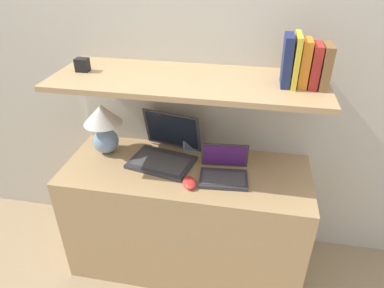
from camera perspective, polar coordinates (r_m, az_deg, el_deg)
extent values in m
cube|color=beige|center=(2.03, 0.79, 12.29)|extent=(6.00, 0.05, 2.40)
cube|color=tan|center=(2.18, -0.97, -12.09)|extent=(1.40, 0.55, 0.73)
cube|color=beige|center=(2.26, 0.48, -2.45)|extent=(1.40, 0.04, 1.22)
cube|color=tan|center=(1.77, -0.78, 10.50)|extent=(1.40, 0.50, 0.03)
ellipsoid|color=#7593B2|center=(2.13, -14.15, 0.50)|extent=(0.15, 0.15, 0.15)
cylinder|color=tan|center=(2.09, -14.49, 2.83)|extent=(0.02, 0.02, 0.05)
cone|color=silver|center=(2.05, -14.79, 4.85)|extent=(0.22, 0.22, 0.12)
cube|color=#333338|center=(1.99, -5.11, -3.05)|extent=(0.40, 0.32, 0.02)
cube|color=#47474C|center=(1.98, -5.25, -2.93)|extent=(0.34, 0.23, 0.00)
cube|color=#333338|center=(2.04, -3.34, 2.31)|extent=(0.36, 0.13, 0.25)
cube|color=black|center=(2.04, -3.40, 2.27)|extent=(0.32, 0.11, 0.22)
cube|color=#333338|center=(1.86, 5.27, -5.84)|extent=(0.27, 0.20, 0.02)
cube|color=#47474C|center=(1.85, 5.29, -5.68)|extent=(0.24, 0.14, 0.00)
cube|color=#333338|center=(1.90, 5.46, -1.84)|extent=(0.26, 0.06, 0.16)
cube|color=#4C1E60|center=(1.89, 5.46, -1.90)|extent=(0.23, 0.05, 0.14)
ellipsoid|color=red|center=(1.82, -0.42, -6.46)|extent=(0.11, 0.13, 0.03)
cube|color=gray|center=(2.08, -0.06, 0.32)|extent=(0.10, 0.05, 0.13)
cube|color=#59595B|center=(2.05, -0.19, -0.05)|extent=(0.08, 0.00, 0.09)
cube|color=brown|center=(1.73, 21.29, 11.99)|extent=(0.04, 0.15, 0.20)
cube|color=#A82823|center=(1.72, 19.75, 12.19)|extent=(0.04, 0.13, 0.20)
cube|color=orange|center=(1.71, 18.21, 12.67)|extent=(0.04, 0.13, 0.22)
cube|color=gold|center=(1.70, 16.90, 13.19)|extent=(0.02, 0.17, 0.24)
cube|color=navy|center=(1.70, 15.56, 13.26)|extent=(0.05, 0.14, 0.24)
cube|color=black|center=(1.94, -17.81, 12.44)|extent=(0.07, 0.05, 0.07)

